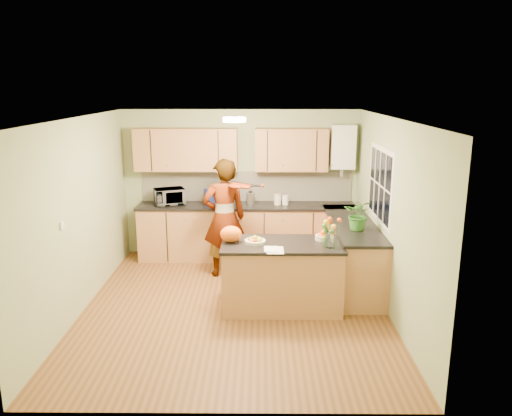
{
  "coord_description": "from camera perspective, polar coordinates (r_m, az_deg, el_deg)",
  "views": [
    {
      "loc": [
        0.33,
        -6.19,
        2.9
      ],
      "look_at": [
        0.28,
        0.5,
        1.24
      ],
      "focal_mm": 35.0,
      "sensor_mm": 36.0,
      "label": 1
    }
  ],
  "objects": [
    {
      "name": "wall_right",
      "position": [
        6.62,
        15.06,
        -0.99
      ],
      "size": [
        0.02,
        4.5,
        2.5
      ],
      "primitive_type": "cube",
      "color": "#9AAB7A",
      "rests_on": "floor"
    },
    {
      "name": "peninsula_island",
      "position": [
        6.64,
        2.95,
        -7.71
      ],
      "size": [
        1.57,
        0.8,
        0.9
      ],
      "color": "#A36F41",
      "rests_on": "floor"
    },
    {
      "name": "window_right",
      "position": [
        7.12,
        13.97,
        2.59
      ],
      "size": [
        0.01,
        1.3,
        1.05
      ],
      "color": "white",
      "rests_on": "wall_right"
    },
    {
      "name": "floor",
      "position": [
        6.84,
        -2.39,
        -11.16
      ],
      "size": [
        4.5,
        4.5,
        0.0
      ],
      "primitive_type": "plane",
      "color": "brown",
      "rests_on": "ground"
    },
    {
      "name": "flower_vase",
      "position": [
        6.29,
        8.58,
        -1.89
      ],
      "size": [
        0.25,
        0.25,
        0.45
      ],
      "rotation": [
        0.0,
        0.0,
        0.06
      ],
      "color": "silver",
      "rests_on": "peninsula_island"
    },
    {
      "name": "orange_bowl",
      "position": [
        6.66,
        7.69,
        -3.18
      ],
      "size": [
        0.21,
        0.21,
        0.12
      ],
      "color": "beige",
      "rests_on": "peninsula_island"
    },
    {
      "name": "microwave",
      "position": [
        8.49,
        -9.87,
        1.3
      ],
      "size": [
        0.57,
        0.48,
        0.27
      ],
      "primitive_type": "imported",
      "rotation": [
        0.0,
        0.0,
        0.37
      ],
      "color": "white",
      "rests_on": "back_counter"
    },
    {
      "name": "fruit_dish",
      "position": [
        6.47,
        -0.1,
        -3.69
      ],
      "size": [
        0.27,
        0.27,
        0.09
      ],
      "color": "beige",
      "rests_on": "peninsula_island"
    },
    {
      "name": "jar_white",
      "position": [
        8.37,
        3.38,
        0.91
      ],
      "size": [
        0.13,
        0.13,
        0.16
      ],
      "primitive_type": "cylinder",
      "rotation": [
        0.0,
        0.0,
        -0.32
      ],
      "color": "white",
      "rests_on": "back_counter"
    },
    {
      "name": "potted_plant",
      "position": [
        7.01,
        11.72,
        -0.74
      ],
      "size": [
        0.49,
        0.46,
        0.44
      ],
      "primitive_type": "imported",
      "rotation": [
        0.0,
        0.0,
        -0.36
      ],
      "color": "#307125",
      "rests_on": "right_counter"
    },
    {
      "name": "wall_back",
      "position": [
        8.6,
        -1.75,
        2.87
      ],
      "size": [
        4.0,
        0.02,
        2.5
      ],
      "primitive_type": "cube",
      "color": "#9AAB7A",
      "rests_on": "floor"
    },
    {
      "name": "ceiling_lamp",
      "position": [
        6.51,
        -2.49,
        10.06
      ],
      "size": [
        0.3,
        0.3,
        0.07
      ],
      "color": "#FFEABF",
      "rests_on": "ceiling"
    },
    {
      "name": "violin",
      "position": [
        7.29,
        -2.26,
        2.58
      ],
      "size": [
        0.68,
        0.59,
        0.17
      ],
      "primitive_type": null,
      "rotation": [
        0.17,
        0.0,
        -0.61
      ],
      "color": "#4D1704",
      "rests_on": "violinist"
    },
    {
      "name": "ceiling",
      "position": [
        6.21,
        -2.63,
        10.23
      ],
      "size": [
        4.0,
        4.5,
        0.02
      ],
      "primitive_type": "cube",
      "color": "silver",
      "rests_on": "wall_back"
    },
    {
      "name": "back_counter",
      "position": [
        8.5,
        -1.11,
        -2.69
      ],
      "size": [
        3.64,
        0.62,
        0.94
      ],
      "color": "#A36F41",
      "rests_on": "floor"
    },
    {
      "name": "orange_bag",
      "position": [
        6.51,
        -2.88,
        -2.99
      ],
      "size": [
        0.28,
        0.24,
        0.21
      ],
      "primitive_type": "ellipsoid",
      "rotation": [
        0.0,
        0.0,
        0.01
      ],
      "color": "orange",
      "rests_on": "peninsula_island"
    },
    {
      "name": "right_counter",
      "position": [
        7.57,
        10.9,
        -5.04
      ],
      "size": [
        0.62,
        2.24,
        0.94
      ],
      "color": "#A36F41",
      "rests_on": "floor"
    },
    {
      "name": "wall_left",
      "position": [
        6.81,
        -19.55,
        -0.89
      ],
      "size": [
        0.02,
        4.5,
        2.5
      ],
      "primitive_type": "cube",
      "color": "#9AAB7A",
      "rests_on": "floor"
    },
    {
      "name": "blue_box",
      "position": [
        8.37,
        -4.77,
        1.24
      ],
      "size": [
        0.37,
        0.31,
        0.25
      ],
      "primitive_type": "cube",
      "rotation": [
        0.0,
        0.0,
        0.28
      ],
      "color": "#213498",
      "rests_on": "back_counter"
    },
    {
      "name": "wall_front",
      "position": [
        4.28,
        -4.04,
        -8.74
      ],
      "size": [
        4.0,
        0.02,
        2.5
      ],
      "primitive_type": "cube",
      "color": "#9AAB7A",
      "rests_on": "floor"
    },
    {
      "name": "kettle",
      "position": [
        8.38,
        -0.63,
        1.18
      ],
      "size": [
        0.15,
        0.15,
        0.27
      ],
      "rotation": [
        0.0,
        0.0,
        0.19
      ],
      "color": "silver",
      "rests_on": "back_counter"
    },
    {
      "name": "splashback",
      "position": [
        8.6,
        -1.09,
        2.52
      ],
      "size": [
        3.6,
        0.02,
        0.52
      ],
      "primitive_type": "cube",
      "color": "#EDE6CE",
      "rests_on": "back_counter"
    },
    {
      "name": "jar_cream",
      "position": [
        8.36,
        2.48,
        0.99
      ],
      "size": [
        0.15,
        0.15,
        0.18
      ],
      "primitive_type": "cylinder",
      "rotation": [
        0.0,
        0.0,
        -0.39
      ],
      "color": "beige",
      "rests_on": "back_counter"
    },
    {
      "name": "violinist",
      "position": [
        7.64,
        -3.64,
        -1.14
      ],
      "size": [
        0.77,
        0.61,
        1.83
      ],
      "primitive_type": "imported",
      "rotation": [
        0.0,
        0.0,
        3.43
      ],
      "color": "tan",
      "rests_on": "floor"
    },
    {
      "name": "upper_cabinets",
      "position": [
        8.35,
        -3.04,
        6.69
      ],
      "size": [
        3.2,
        0.34,
        0.7
      ],
      "color": "#A36F41",
      "rests_on": "wall_back"
    },
    {
      "name": "boiler",
      "position": [
        8.45,
        9.86,
        6.91
      ],
      "size": [
        0.4,
        0.3,
        0.86
      ],
      "color": "white",
      "rests_on": "wall_back"
    },
    {
      "name": "light_switch",
      "position": [
        6.26,
        -21.29,
        -1.85
      ],
      "size": [
        0.02,
        0.09,
        0.09
      ],
      "primitive_type": "cube",
      "color": "white",
      "rests_on": "wall_left"
    },
    {
      "name": "papers",
      "position": [
        6.2,
        2.19,
        -4.82
      ],
      "size": [
        0.21,
        0.29,
        0.01
      ],
      "primitive_type": "cube",
      "color": "white",
      "rests_on": "peninsula_island"
    }
  ]
}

